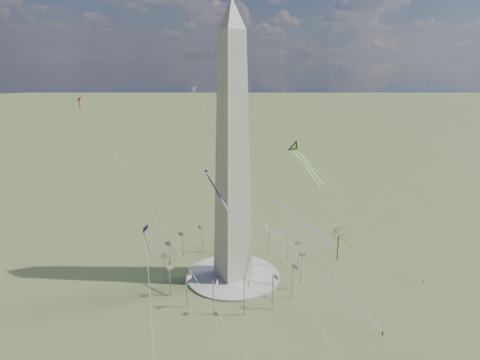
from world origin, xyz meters
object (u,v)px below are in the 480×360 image
washington_monument (232,156)px  person_east (423,281)px  tree_near (339,234)px  kite_delta_black (296,149)px

washington_monument → person_east: 86.10m
tree_near → person_east: 35.81m
washington_monument → tree_near: (44.20, -10.92, -36.02)m
person_east → kite_delta_black: kite_delta_black is taller
washington_monument → tree_near: bearing=-13.9°
tree_near → person_east: size_ratio=10.95×
washington_monument → person_east: (58.72, -41.69, -47.19)m
washington_monument → kite_delta_black: washington_monument is taller
washington_monument → person_east: bearing=-35.4°
kite_delta_black → tree_near: bearing=125.1°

